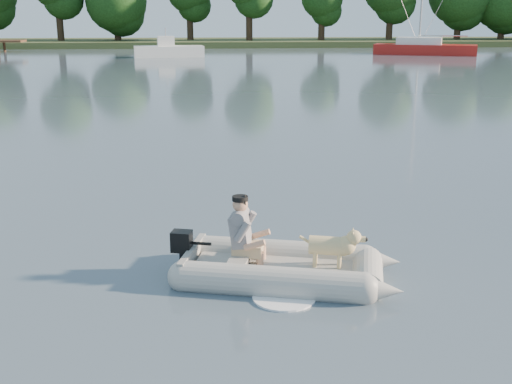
{
  "coord_description": "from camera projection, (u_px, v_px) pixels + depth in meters",
  "views": [
    {
      "loc": [
        -0.83,
        -7.99,
        3.53
      ],
      "look_at": [
        -0.08,
        1.8,
        0.75
      ],
      "focal_mm": 45.0,
      "sensor_mm": 36.0,
      "label": 1
    }
  ],
  "objects": [
    {
      "name": "motorboat",
      "position": [
        169.0,
        43.0,
        50.6
      ],
      "size": [
        5.87,
        2.86,
        2.39
      ],
      "primitive_type": null,
      "rotation": [
        0.0,
        0.0,
        0.13
      ],
      "color": "white",
      "rests_on": "water"
    },
    {
      "name": "dinghy",
      "position": [
        285.0,
        243.0,
        8.64
      ],
      "size": [
        4.87,
        4.07,
        1.22
      ],
      "primitive_type": null,
      "rotation": [
        0.0,
        0.0,
        -0.25
      ],
      "color": "#A9AAA4",
      "rests_on": "water"
    },
    {
      "name": "dog",
      "position": [
        328.0,
        249.0,
        8.6
      ],
      "size": [
        0.86,
        0.48,
        0.54
      ],
      "primitive_type": null,
      "rotation": [
        0.0,
        0.0,
        -0.25
      ],
      "color": "tan",
      "rests_on": "dinghy"
    },
    {
      "name": "outboard_motor",
      "position": [
        182.0,
        253.0,
        8.94
      ],
      "size": [
        0.41,
        0.33,
        0.69
      ],
      "primitive_type": null,
      "rotation": [
        0.0,
        0.0,
        -0.25
      ],
      "color": "black",
      "rests_on": "dinghy"
    },
    {
      "name": "man",
      "position": [
        242.0,
        228.0,
        8.73
      ],
      "size": [
        0.75,
        0.68,
        0.94
      ],
      "primitive_type": null,
      "rotation": [
        0.0,
        0.0,
        -0.25
      ],
      "color": "slate",
      "rests_on": "dinghy"
    },
    {
      "name": "sailboat",
      "position": [
        424.0,
        48.0,
        53.78
      ],
      "size": [
        8.65,
        5.44,
        11.44
      ],
      "rotation": [
        0.0,
        0.0,
        -0.39
      ],
      "color": "#A31712",
      "rests_on": "water"
    },
    {
      "name": "water",
      "position": [
        272.0,
        281.0,
        8.69
      ],
      "size": [
        160.0,
        160.0,
        0.0
      ],
      "primitive_type": "plane",
      "color": "slate",
      "rests_on": "ground"
    },
    {
      "name": "shore_bank",
      "position": [
        213.0,
        43.0,
        68.1
      ],
      "size": [
        160.0,
        12.0,
        0.7
      ],
      "primitive_type": "cube",
      "color": "#47512D",
      "rests_on": "water"
    }
  ]
}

